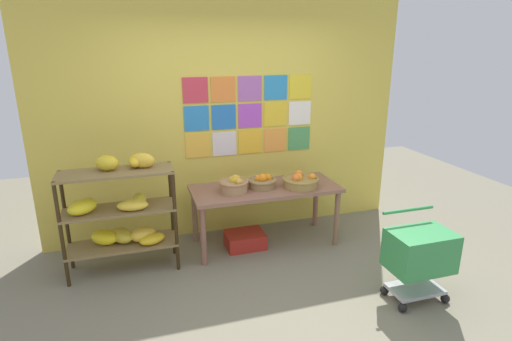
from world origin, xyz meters
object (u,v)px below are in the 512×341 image
object	(u,v)px
fruit_basket_right	(234,184)
produce_crate_under_table	(245,240)
fruit_basket_left	(300,181)
fruit_basket_back_right	(262,181)
banana_shelf_unit	(121,209)
shopping_cart	(420,254)
display_table	(265,194)

from	to	relation	value
fruit_basket_right	produce_crate_under_table	size ratio (longest dim) A/B	0.74
fruit_basket_left	fruit_basket_right	xyz separation A→B (m)	(-0.74, 0.06, 0.02)
fruit_basket_right	produce_crate_under_table	distance (m)	0.69
fruit_basket_back_right	fruit_basket_right	distance (m)	0.33
fruit_basket_back_right	produce_crate_under_table	distance (m)	0.70
banana_shelf_unit	fruit_basket_left	xyz separation A→B (m)	(1.90, 0.00, 0.10)
fruit_basket_right	shopping_cart	size ratio (longest dim) A/B	0.40
banana_shelf_unit	produce_crate_under_table	xyz separation A→B (m)	(1.28, 0.09, -0.57)
banana_shelf_unit	shopping_cart	world-z (taller)	banana_shelf_unit
display_table	shopping_cart	xyz separation A→B (m)	(0.95, -1.42, -0.15)
display_table	shopping_cart	world-z (taller)	shopping_cart
banana_shelf_unit	fruit_basket_back_right	bearing A→B (deg)	4.29
fruit_basket_back_right	fruit_basket_right	bearing A→B (deg)	-171.26
display_table	produce_crate_under_table	distance (m)	0.57
fruit_basket_right	shopping_cart	bearing A→B (deg)	-46.30
produce_crate_under_table	fruit_basket_right	bearing A→B (deg)	-168.21
banana_shelf_unit	fruit_basket_back_right	size ratio (longest dim) A/B	3.68
banana_shelf_unit	shopping_cart	size ratio (longest dim) A/B	1.51
shopping_cart	fruit_basket_left	bearing A→B (deg)	100.90
banana_shelf_unit	display_table	distance (m)	1.53
produce_crate_under_table	shopping_cart	xyz separation A→B (m)	(1.19, -1.40, 0.37)
fruit_basket_back_right	fruit_basket_right	size ratio (longest dim) A/B	1.02
banana_shelf_unit	shopping_cart	distance (m)	2.81
display_table	shopping_cart	distance (m)	1.71
display_table	fruit_basket_left	bearing A→B (deg)	-15.74
fruit_basket_right	produce_crate_under_table	world-z (taller)	fruit_basket_right
fruit_basket_back_right	fruit_basket_left	bearing A→B (deg)	-14.58
display_table	fruit_basket_back_right	xyz separation A→B (m)	(-0.04, 0.00, 0.15)
fruit_basket_left	shopping_cart	distance (m)	1.47
fruit_basket_back_right	banana_shelf_unit	bearing A→B (deg)	-175.71
banana_shelf_unit	display_table	xyz separation A→B (m)	(1.53, 0.11, -0.05)
banana_shelf_unit	fruit_basket_right	xyz separation A→B (m)	(1.16, 0.06, 0.12)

